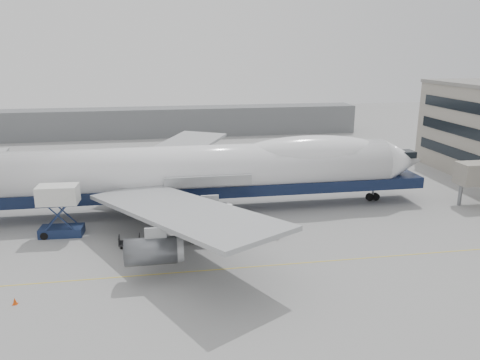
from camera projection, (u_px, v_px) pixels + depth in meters
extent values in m
plane|color=gray|center=(208.00, 246.00, 51.81)|extent=(260.00, 260.00, 0.00)
cube|color=gold|center=(214.00, 270.00, 46.11)|extent=(60.00, 0.15, 0.01)
cylinder|color=slate|center=(460.00, 195.00, 64.85)|extent=(0.50, 0.50, 3.00)
cube|color=slate|center=(138.00, 122.00, 115.67)|extent=(110.00, 8.00, 7.00)
cylinder|color=white|center=(198.00, 169.00, 61.66)|extent=(52.00, 6.40, 6.40)
cube|color=#0D1733|center=(206.00, 188.00, 62.51)|extent=(60.00, 5.76, 1.50)
cone|color=white|center=(402.00, 161.00, 66.37)|extent=(6.00, 6.40, 6.40)
ellipsoid|color=white|center=(312.00, 152.00, 63.72)|extent=(20.67, 5.78, 4.56)
cube|color=#9EA0A3|center=(180.00, 210.00, 47.78)|extent=(20.35, 26.74, 2.26)
cube|color=#9EA0A3|center=(172.00, 152.00, 74.88)|extent=(20.35, 26.74, 2.26)
cylinder|color=#595B60|center=(154.00, 160.00, 79.47)|extent=(4.80, 2.60, 2.60)
cylinder|color=#595B60|center=(193.00, 171.00, 71.90)|extent=(4.80, 2.60, 2.60)
cylinder|color=#595B60|center=(206.00, 215.00, 52.92)|extent=(4.80, 2.60, 2.60)
cylinder|color=#595B60|center=(151.00, 251.00, 43.40)|extent=(4.80, 2.60, 2.60)
cylinder|color=slate|center=(373.00, 192.00, 66.92)|extent=(0.36, 0.36, 2.50)
cylinder|color=black|center=(373.00, 197.00, 67.11)|extent=(1.10, 0.45, 1.10)
cylinder|color=slate|center=(177.00, 210.00, 59.52)|extent=(0.36, 0.36, 2.50)
cylinder|color=black|center=(177.00, 215.00, 59.71)|extent=(1.10, 0.45, 1.10)
cylinder|color=slate|center=(175.00, 196.00, 65.22)|extent=(0.36, 0.36, 2.50)
cylinder|color=black|center=(176.00, 201.00, 65.41)|extent=(1.10, 0.45, 1.10)
cube|color=#182548|center=(62.00, 231.00, 54.53)|extent=(4.97, 2.57, 1.07)
cube|color=silver|center=(58.00, 195.00, 53.33)|extent=(4.59, 2.74, 2.14)
cube|color=#182548|center=(58.00, 216.00, 52.91)|extent=(3.48, 0.29, 3.84)
cube|color=#182548|center=(62.00, 210.00, 54.94)|extent=(3.48, 0.29, 3.84)
cube|color=slate|center=(61.00, 191.00, 54.81)|extent=(2.39, 1.28, 0.15)
cylinder|color=black|center=(44.00, 236.00, 53.35)|extent=(0.88, 0.34, 0.88)
cylinder|color=black|center=(48.00, 230.00, 55.20)|extent=(0.88, 0.34, 0.88)
cylinder|color=black|center=(76.00, 234.00, 53.92)|extent=(0.88, 0.34, 0.88)
cylinder|color=black|center=(79.00, 228.00, 55.77)|extent=(0.88, 0.34, 0.88)
cone|color=#E0470B|center=(15.00, 301.00, 39.81)|extent=(0.39, 0.39, 0.61)
cube|color=#E0470B|center=(15.00, 304.00, 39.89)|extent=(0.42, 0.42, 0.03)
cube|color=#2D2D30|center=(130.00, 243.00, 51.39)|extent=(2.30, 1.35, 0.18)
cube|color=#2D2D30|center=(119.00, 240.00, 51.10)|extent=(0.08, 1.35, 0.90)
cube|color=#2D2D30|center=(140.00, 239.00, 51.46)|extent=(0.08, 1.35, 0.90)
cylinder|color=black|center=(121.00, 248.00, 50.81)|extent=(0.30, 0.12, 0.30)
cylinder|color=black|center=(122.00, 244.00, 51.85)|extent=(0.30, 0.12, 0.30)
cylinder|color=black|center=(137.00, 247.00, 51.09)|extent=(0.30, 0.12, 0.30)
cylinder|color=black|center=(138.00, 243.00, 52.13)|extent=(0.30, 0.12, 0.30)
cube|color=#2D2D30|center=(166.00, 241.00, 52.03)|extent=(2.30, 1.35, 0.18)
cube|color=#2D2D30|center=(155.00, 238.00, 51.74)|extent=(0.08, 1.35, 0.90)
cube|color=#2D2D30|center=(175.00, 237.00, 52.10)|extent=(0.08, 1.35, 0.90)
cylinder|color=black|center=(158.00, 246.00, 51.45)|extent=(0.30, 0.12, 0.30)
cylinder|color=black|center=(158.00, 242.00, 52.49)|extent=(0.30, 0.12, 0.30)
cylinder|color=black|center=(174.00, 244.00, 51.73)|extent=(0.30, 0.12, 0.30)
cylinder|color=black|center=(173.00, 241.00, 52.77)|extent=(0.30, 0.12, 0.30)
cube|color=#2D2D30|center=(201.00, 238.00, 52.67)|extent=(2.30, 1.35, 0.18)
cube|color=#2D2D30|center=(191.00, 236.00, 52.38)|extent=(0.08, 1.35, 0.90)
cube|color=#2D2D30|center=(210.00, 234.00, 52.74)|extent=(0.08, 1.35, 0.90)
cylinder|color=black|center=(194.00, 243.00, 52.09)|extent=(0.30, 0.12, 0.30)
cylinder|color=black|center=(193.00, 239.00, 53.13)|extent=(0.30, 0.12, 0.30)
cylinder|color=black|center=(209.00, 242.00, 52.36)|extent=(0.30, 0.12, 0.30)
cylinder|color=black|center=(208.00, 238.00, 53.41)|extent=(0.30, 0.12, 0.30)
cube|color=#2D2D30|center=(235.00, 236.00, 53.30)|extent=(2.30, 1.35, 0.18)
cube|color=#2D2D30|center=(226.00, 233.00, 53.02)|extent=(0.08, 1.35, 0.90)
cube|color=#2D2D30|center=(245.00, 232.00, 53.38)|extent=(0.08, 1.35, 0.90)
cylinder|color=black|center=(228.00, 241.00, 52.73)|extent=(0.30, 0.12, 0.30)
cylinder|color=black|center=(227.00, 237.00, 53.77)|extent=(0.30, 0.12, 0.30)
cylinder|color=black|center=(243.00, 240.00, 53.00)|extent=(0.30, 0.12, 0.30)
cylinder|color=black|center=(242.00, 236.00, 54.05)|extent=(0.30, 0.12, 0.30)
cube|color=#2D2D30|center=(269.00, 234.00, 53.94)|extent=(2.30, 1.35, 0.18)
cube|color=#2D2D30|center=(259.00, 231.00, 53.66)|extent=(0.08, 1.35, 0.90)
cube|color=#2D2D30|center=(278.00, 230.00, 54.01)|extent=(0.08, 1.35, 0.90)
cylinder|color=black|center=(262.00, 238.00, 53.36)|extent=(0.30, 0.12, 0.30)
cylinder|color=black|center=(260.00, 235.00, 54.41)|extent=(0.30, 0.12, 0.30)
cylinder|color=black|center=(277.00, 237.00, 53.64)|extent=(0.30, 0.12, 0.30)
cylinder|color=black|center=(275.00, 234.00, 54.68)|extent=(0.30, 0.12, 0.30)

